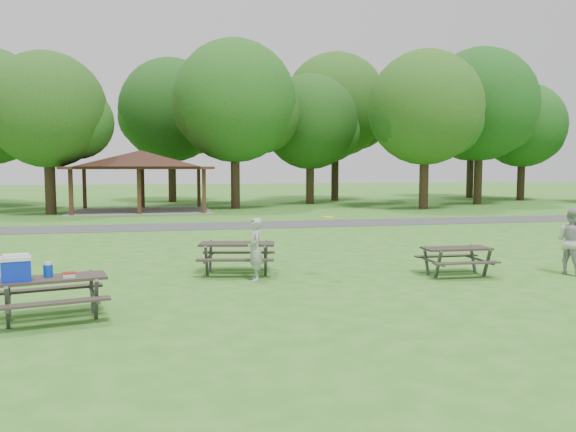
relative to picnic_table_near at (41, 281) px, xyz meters
The scene contains 18 objects.
ground 4.96m from the picnic_table_near, 18.24° to the left, with size 160.00×160.00×0.00m, color #367621.
asphalt_path 16.24m from the picnic_table_near, 73.30° to the left, with size 120.00×3.20×0.02m, color #3F3E41.
pavilion 25.65m from the picnic_table_near, 88.52° to the left, with size 8.60×7.01×3.76m.
tree_row_d 24.95m from the picnic_table_near, 100.03° to the left, with size 6.93×6.60×9.27m.
tree_row_e 28.07m from the picnic_table_near, 75.72° to the left, with size 8.40×8.00×11.02m.
tree_row_f 33.05m from the picnic_table_near, 67.02° to the left, with size 7.35×7.00×9.55m.
tree_row_g 30.63m from the picnic_table_near, 51.48° to the left, with size 7.77×7.40×10.25m.
tree_row_h 37.22m from the picnic_table_near, 47.54° to the left, with size 8.61×8.20×11.37m.
tree_row_i 43.66m from the picnic_table_near, 44.83° to the left, with size 7.14×6.80×9.52m.
tree_deep_b 35.21m from the picnic_table_near, 85.43° to the left, with size 8.40×8.00×11.13m.
tree_deep_c 37.68m from the picnic_table_near, 64.84° to the left, with size 8.82×8.40×11.90m.
tree_deep_d 45.78m from the picnic_table_near, 50.64° to the left, with size 8.40×8.00×11.27m.
picnic_table_near is the anchor object (origin of this frame).
picnic_table_middle 5.42m from the picnic_table_near, 43.44° to the left, with size 2.17×1.88×0.83m.
picnic_table_far 9.61m from the picnic_table_near, 14.16° to the left, with size 1.73×1.41×0.73m.
frisbee_in_flight 6.59m from the picnic_table_near, 23.30° to the left, with size 0.35×0.35×0.02m.
frisbee_thrower 5.09m from the picnic_table_near, 33.34° to the left, with size 0.55×0.36×1.51m, color #AAAAAC.
frisbee_catcher 12.39m from the picnic_table_near, ahead, with size 0.83×0.64×1.70m, color #ADADAF.
Camera 1 is at (-2.47, -11.97, 2.73)m, focal length 35.00 mm.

